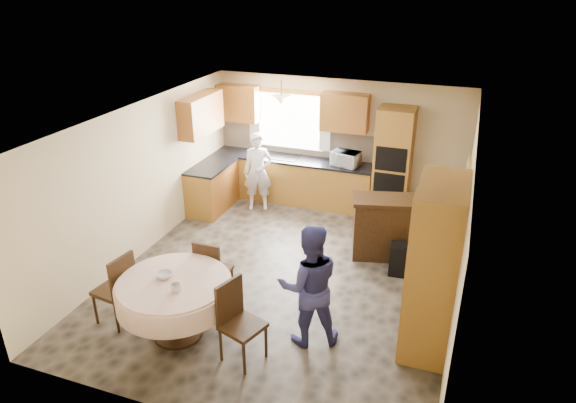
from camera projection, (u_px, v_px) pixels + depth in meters
The scene contains 36 objects.
floor at pixel (286, 274), 8.07m from camera, with size 5.00×6.00×0.01m, color brown.
ceiling at pixel (286, 119), 7.03m from camera, with size 5.00×6.00×0.01m, color white.
wall_back at pixel (338, 143), 10.11m from camera, with size 5.00×0.02×2.50m, color #CEB684.
wall_front at pixel (180, 323), 4.98m from camera, with size 5.00×0.02×2.50m, color #CEB684.
wall_left at pixel (141, 180), 8.32m from camera, with size 0.02×6.00×2.50m, color #CEB684.
wall_right at pixel (463, 229), 6.78m from camera, with size 0.02×6.00×2.50m, color #CEB684.
window at pixel (290, 121), 10.26m from camera, with size 1.40×0.03×1.10m, color white.
curtain_left at pixel (254, 116), 10.43m from camera, with size 0.22×0.02×1.15m, color white.
curtain_right at pixel (325, 123), 9.97m from camera, with size 0.22×0.02×1.15m, color white.
base_cab_back at pixel (292, 181), 10.46m from camera, with size 3.30×0.60×0.88m, color gold.
counter_back at pixel (292, 159), 10.27m from camera, with size 3.30×0.64×0.04m, color black.
base_cab_left at pixel (212, 188), 10.10m from camera, with size 0.60×1.20×0.88m, color gold.
counter_left at pixel (211, 166), 9.91m from camera, with size 0.64×1.20×0.04m, color black.
backsplash at pixel (297, 142), 10.40m from camera, with size 3.30×0.02×0.55m, color tan.
wall_cab_left at pixel (238, 103), 10.33m from camera, with size 0.85×0.33×0.72m, color #AB612A.
wall_cab_right at pixel (345, 112), 9.65m from camera, with size 0.90×0.33×0.72m, color #AB612A.
wall_cab_side at pixel (201, 114), 9.53m from camera, with size 0.33×1.20×0.72m, color #AB612A.
oven_tower at pixel (393, 164), 9.57m from camera, with size 0.66×0.62×2.12m, color gold.
oven_upper at pixel (391, 159), 9.22m from camera, with size 0.56×0.01×0.45m, color black.
oven_lower at pixel (389, 185), 9.43m from camera, with size 0.56×0.01×0.45m, color black.
pendant at pixel (281, 101), 9.63m from camera, with size 0.36×0.36×0.18m, color beige.
sideboard at pixel (394, 230), 8.39m from camera, with size 1.37×0.57×0.98m, color #3E2710.
space_heater at pixel (402, 260), 7.97m from camera, with size 0.38×0.26×0.52m, color black.
cupboard at pixel (434, 267), 6.20m from camera, with size 0.57×1.15×2.19m, color gold.
dining_table at pixel (174, 293), 6.48m from camera, with size 1.45×1.45×0.83m.
chair_left at pixel (118, 286), 6.75m from camera, with size 0.51×0.51×1.04m.
chair_back at pixel (211, 268), 7.20m from camera, with size 0.43×0.43×0.99m.
chair_right at pixel (237, 317), 6.14m from camera, with size 0.58×0.58×1.05m.
framed_picture at pixel (467, 177), 7.39m from camera, with size 0.06×0.57×0.47m.
microwave at pixel (345, 159), 9.81m from camera, with size 0.52×0.35×0.29m, color silver.
person_sink at pixel (258, 172), 9.99m from camera, with size 0.56×0.37×1.54m, color silver.
person_dining at pixel (309, 285), 6.32m from camera, with size 0.80×0.62×1.64m, color navy.
bowl_sideboard at pixel (369, 197), 8.31m from camera, with size 0.23×0.23×0.06m, color #B2B2B2.
bottle_sideboard at pixel (420, 196), 8.01m from camera, with size 0.13×0.13×0.33m, color silver.
cup_table at pixel (176, 288), 6.17m from camera, with size 0.13×0.13×0.10m, color #B2B2B2.
bowl_table at pixel (165, 275), 6.46m from camera, with size 0.20×0.20×0.06m, color #B2B2B2.
Camera 1 is at (2.36, -6.44, 4.39)m, focal length 32.00 mm.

